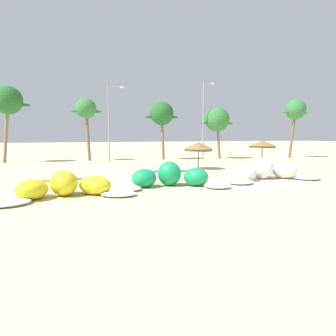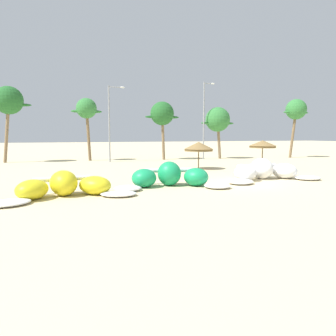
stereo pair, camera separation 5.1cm
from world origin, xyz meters
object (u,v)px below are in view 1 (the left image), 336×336
palm_center_right (295,110)px  lamppost_west (110,119)px  beach_umbrella_near_van (198,147)px  palm_leftmost (8,101)px  kite_left_of_center (265,172)px  beach_umbrella_middle (262,144)px  kite_far_left (65,187)px  lamppost_west_center (204,117)px  palm_left_of_gap (162,114)px  palm_left (86,110)px  kite_left (170,177)px  palm_center_left (217,120)px

palm_center_right → lamppost_west: 26.31m
beach_umbrella_near_van → palm_leftmost: size_ratio=0.31×
kite_left_of_center → palm_center_right: palm_center_right is taller
beach_umbrella_middle → palm_leftmost: bearing=150.1°
kite_far_left → beach_umbrella_middle: 21.81m
kite_far_left → kite_left_of_center: size_ratio=0.94×
beach_umbrella_middle → lamppost_west_center: size_ratio=0.27×
lamppost_west → beach_umbrella_near_van: bearing=-59.2°
palm_left_of_gap → kite_far_left: bearing=-120.1°
kite_left_of_center → palm_center_right: (18.16, 17.61, 6.18)m
lamppost_west_center → palm_left: bearing=170.1°
kite_far_left → kite_left: bearing=11.0°
kite_left_of_center → palm_leftmost: bearing=131.0°
kite_far_left → palm_center_right: bearing=31.2°
kite_left → lamppost_west: size_ratio=0.81×
kite_left → palm_center_left: size_ratio=1.05×
kite_left → kite_left_of_center: 7.59m
beach_umbrella_middle → palm_center_right: 16.55m
kite_far_left → palm_center_right: size_ratio=0.89×
kite_far_left → kite_left: (6.36, 1.24, 0.08)m
kite_left → beach_umbrella_middle: beach_umbrella_middle is taller
kite_far_left → kite_left: kite_left is taller
palm_center_left → palm_left_of_gap: bearing=173.1°
kite_far_left → kite_left_of_center: bearing=7.4°
palm_center_left → kite_far_left: bearing=-134.0°
kite_far_left → palm_center_left: bearing=46.0°
palm_center_right → lamppost_west: (-26.22, 1.38, -1.66)m
beach_umbrella_middle → palm_center_left: 12.01m
palm_center_left → lamppost_west: lamppost_west is taller
lamppost_west_center → palm_left_of_gap: bearing=167.8°
kite_far_left → lamppost_west: 22.10m
palm_left_of_gap → kite_left_of_center: bearing=-87.0°
palm_center_right → palm_center_left: bearing=170.8°
palm_left_of_gap → palm_center_right: size_ratio=0.91×
palm_left_of_gap → palm_center_right: (19.22, -2.81, 0.80)m
palm_left_of_gap → palm_center_right: palm_center_right is taller
palm_left_of_gap → lamppost_west: lamppost_west is taller
palm_leftmost → palm_center_right: palm_leftmost is taller
kite_left → palm_left_of_gap: palm_left_of_gap is taller
kite_left → palm_left: palm_left is taller
kite_left → palm_leftmost: bearing=117.3°
lamppost_west_center → kite_left: bearing=-121.4°
palm_center_left → lamppost_west: bearing=-178.1°
lamppost_west → lamppost_west_center: bearing=1.0°
lamppost_west → lamppost_west_center: lamppost_west_center is taller
kite_far_left → palm_center_left: size_ratio=1.06×
beach_umbrella_middle → lamppost_west_center: (-1.02, 11.32, 3.31)m
lamppost_west_center → beach_umbrella_near_van: bearing=-118.5°
palm_left → palm_center_left: bearing=-7.9°
palm_center_right → lamppost_west: lamppost_west is taller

